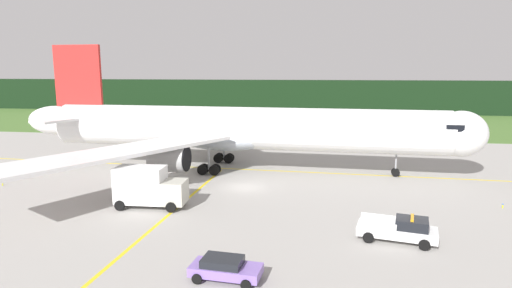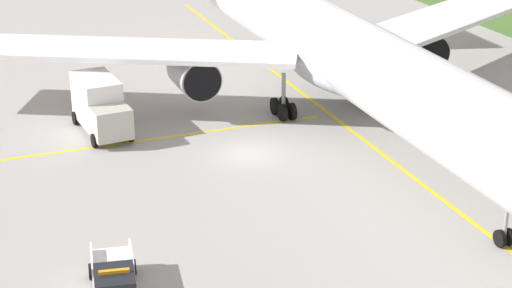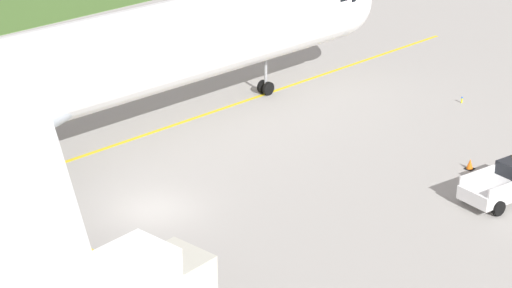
{
  "view_description": "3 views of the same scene",
  "coord_description": "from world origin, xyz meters",
  "px_view_note": "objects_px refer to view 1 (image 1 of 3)",
  "views": [
    {
      "loc": [
        7.52,
        -41.74,
        11.99
      ],
      "look_at": [
        0.03,
        7.32,
        3.3
      ],
      "focal_mm": 29.86,
      "sensor_mm": 36.0,
      "label": 1
    },
    {
      "loc": [
        48.33,
        -20.22,
        22.16
      ],
      "look_at": [
        4.04,
        -1.17,
        2.37
      ],
      "focal_mm": 63.64,
      "sensor_mm": 36.0,
      "label": 2
    },
    {
      "loc": [
        -25.05,
        -30.36,
        20.1
      ],
      "look_at": [
        3.45,
        -3.7,
        3.51
      ],
      "focal_mm": 62.73,
      "sensor_mm": 36.0,
      "label": 3
    }
  ],
  "objects_px": {
    "airliner": "(236,129)",
    "staff_car": "(225,268)",
    "apron_cone": "(413,223)",
    "catering_truck": "(148,187)",
    "ops_pickup_truck": "(400,229)"
  },
  "relations": [
    {
      "from": "catering_truck",
      "to": "apron_cone",
      "type": "bearing_deg",
      "value": -3.54
    },
    {
      "from": "catering_truck",
      "to": "apron_cone",
      "type": "distance_m",
      "value": 22.24
    },
    {
      "from": "airliner",
      "to": "catering_truck",
      "type": "height_order",
      "value": "airliner"
    },
    {
      "from": "ops_pickup_truck",
      "to": "catering_truck",
      "type": "height_order",
      "value": "catering_truck"
    },
    {
      "from": "catering_truck",
      "to": "staff_car",
      "type": "height_order",
      "value": "catering_truck"
    },
    {
      "from": "airliner",
      "to": "staff_car",
      "type": "distance_m",
      "value": 28.06
    },
    {
      "from": "ops_pickup_truck",
      "to": "catering_truck",
      "type": "bearing_deg",
      "value": 167.3
    },
    {
      "from": "apron_cone",
      "to": "catering_truck",
      "type": "bearing_deg",
      "value": 176.46
    },
    {
      "from": "staff_car",
      "to": "apron_cone",
      "type": "distance_m",
      "value": 16.36
    },
    {
      "from": "ops_pickup_truck",
      "to": "airliner",
      "type": "bearing_deg",
      "value": 128.18
    },
    {
      "from": "airliner",
      "to": "ops_pickup_truck",
      "type": "distance_m",
      "value": 25.88
    },
    {
      "from": "airliner",
      "to": "staff_car",
      "type": "height_order",
      "value": "airliner"
    },
    {
      "from": "staff_car",
      "to": "apron_cone",
      "type": "bearing_deg",
      "value": 39.82
    },
    {
      "from": "catering_truck",
      "to": "staff_car",
      "type": "distance_m",
      "value": 15.27
    },
    {
      "from": "airliner",
      "to": "catering_truck",
      "type": "relative_size",
      "value": 9.02
    }
  ]
}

